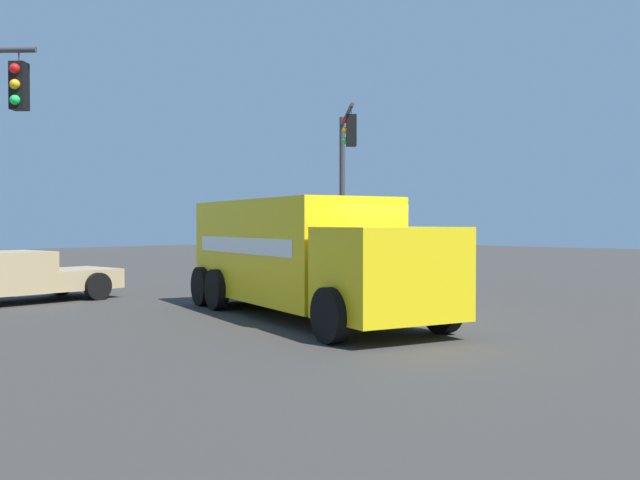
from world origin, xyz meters
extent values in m
plane|color=#33302D|center=(0.00, 0.00, 0.00)|extent=(100.00, 100.00, 0.00)
cube|color=yellow|center=(2.44, -0.10, 1.50)|extent=(6.57, 4.10, 2.31)
cube|color=yellow|center=(-1.54, 1.12, 1.20)|extent=(2.52, 2.85, 1.70)
cube|color=black|center=(-2.36, 1.37, 1.54)|extent=(0.67, 1.95, 0.88)
cube|color=#B2B2B7|center=(5.28, -0.97, 0.19)|extent=(0.87, 2.26, 0.21)
cube|color=white|center=(2.09, -1.26, 1.62)|extent=(4.93, 1.53, 0.36)
cube|color=white|center=(2.80, 1.06, 1.62)|extent=(4.93, 1.53, 0.36)
cylinder|color=black|center=(-1.86, -0.08, 0.50)|extent=(1.04, 0.56, 1.00)
cylinder|color=black|center=(-1.13, 2.29, 0.50)|extent=(1.04, 0.56, 1.00)
cylinder|color=black|center=(3.49, -1.72, 0.50)|extent=(1.04, 0.56, 1.00)
cylinder|color=black|center=(4.21, 0.65, 0.50)|extent=(1.04, 0.56, 1.00)
cylinder|color=black|center=(4.49, -2.03, 0.50)|extent=(1.04, 0.56, 1.00)
cylinder|color=black|center=(5.22, 0.34, 0.50)|extent=(1.04, 0.56, 1.00)
cylinder|color=#38383D|center=(4.59, 5.29, 5.46)|extent=(0.03, 0.03, 0.25)
cube|color=black|center=(4.59, 5.29, 4.86)|extent=(0.42, 0.42, 0.95)
sphere|color=red|center=(4.47, 5.42, 5.17)|extent=(0.20, 0.20, 0.20)
sphere|color=#EFA314|center=(4.47, 5.42, 4.86)|extent=(0.20, 0.20, 0.20)
sphere|color=#19CC4C|center=(4.47, 5.42, 4.55)|extent=(0.20, 0.20, 0.20)
cylinder|color=#38383D|center=(7.29, -7.33, 2.95)|extent=(0.20, 0.20, 5.90)
cylinder|color=#38383D|center=(5.78, -5.88, 5.65)|extent=(3.09, 2.97, 0.12)
cylinder|color=#38383D|center=(4.53, -4.68, 5.52)|extent=(0.03, 0.03, 0.25)
cube|color=black|center=(4.53, -4.68, 4.92)|extent=(0.42, 0.42, 0.95)
sphere|color=red|center=(4.66, -4.55, 5.24)|extent=(0.20, 0.20, 0.20)
sphere|color=#EFA314|center=(4.66, -4.55, 4.93)|extent=(0.20, 0.20, 0.20)
sphere|color=#19CC4C|center=(4.66, -4.55, 4.62)|extent=(0.20, 0.20, 0.20)
cube|color=tan|center=(9.32, 3.54, 0.83)|extent=(2.04, 1.80, 1.10)
cube|color=black|center=(9.32, 3.54, 1.12)|extent=(1.87, 1.52, 0.48)
cube|color=tan|center=(9.42, 1.70, 0.56)|extent=(2.06, 2.10, 0.55)
cylinder|color=black|center=(8.42, 1.53, 0.38)|extent=(0.28, 0.77, 0.76)
cylinder|color=black|center=(10.43, 1.63, 0.38)|extent=(0.28, 0.77, 0.76)
camera|label=1|loc=(-9.56, 11.31, 2.10)|focal=39.65mm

